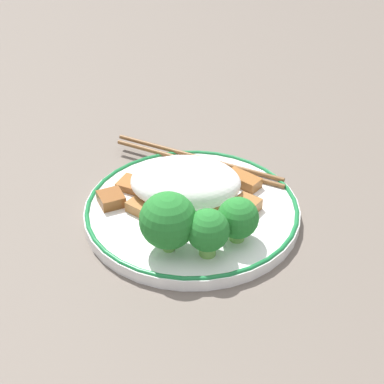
# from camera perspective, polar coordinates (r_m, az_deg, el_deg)

# --- Properties ---
(ground_plane) EXTENTS (3.00, 3.00, 0.00)m
(ground_plane) POSITION_cam_1_polar(r_m,az_deg,el_deg) (0.69, 0.00, -2.23)
(ground_plane) COLOR #665B51
(plate) EXTENTS (0.23, 0.23, 0.02)m
(plate) POSITION_cam_1_polar(r_m,az_deg,el_deg) (0.69, 0.00, -1.68)
(plate) COLOR white
(plate) RESTS_ON ground_plane
(rice_mound) EXTENTS (0.12, 0.09, 0.04)m
(rice_mound) POSITION_cam_1_polar(r_m,az_deg,el_deg) (0.69, -0.58, 0.87)
(rice_mound) COLOR white
(rice_mound) RESTS_ON plate
(broccoli_back_left) EXTENTS (0.06, 0.06, 0.06)m
(broccoli_back_left) POSITION_cam_1_polar(r_m,az_deg,el_deg) (0.61, -2.14, -2.56)
(broccoli_back_left) COLOR #72AD4C
(broccoli_back_left) RESTS_ON plate
(broccoli_back_center) EXTENTS (0.04, 0.04, 0.05)m
(broccoli_back_center) POSITION_cam_1_polar(r_m,az_deg,el_deg) (0.61, 1.42, -3.49)
(broccoli_back_center) COLOR #72AD4C
(broccoli_back_center) RESTS_ON plate
(broccoli_back_right) EXTENTS (0.04, 0.04, 0.05)m
(broccoli_back_right) POSITION_cam_1_polar(r_m,az_deg,el_deg) (0.63, 4.10, -2.36)
(broccoli_back_right) COLOR #72AD4C
(broccoli_back_right) RESTS_ON plate
(meat_near_front) EXTENTS (0.04, 0.04, 0.01)m
(meat_near_front) POSITION_cam_1_polar(r_m,az_deg,el_deg) (0.72, 4.56, 1.06)
(meat_near_front) COLOR #995B28
(meat_near_front) RESTS_ON plate
(meat_near_left) EXTENTS (0.03, 0.03, 0.01)m
(meat_near_left) POSITION_cam_1_polar(r_m,az_deg,el_deg) (0.68, 2.69, -1.04)
(meat_near_left) COLOR #9E6633
(meat_near_left) RESTS_ON plate
(meat_near_right) EXTENTS (0.05, 0.04, 0.01)m
(meat_near_right) POSITION_cam_1_polar(r_m,az_deg,el_deg) (0.68, -4.07, -1.37)
(meat_near_right) COLOR #9E6633
(meat_near_right) RESTS_ON plate
(meat_near_back) EXTENTS (0.04, 0.04, 0.01)m
(meat_near_back) POSITION_cam_1_polar(r_m,az_deg,el_deg) (0.73, -0.64, 1.89)
(meat_near_back) COLOR brown
(meat_near_back) RESTS_ON plate
(meat_on_rice_edge) EXTENTS (0.03, 0.03, 0.01)m
(meat_on_rice_edge) POSITION_cam_1_polar(r_m,az_deg,el_deg) (0.73, 1.83, 1.58)
(meat_on_rice_edge) COLOR #995B28
(meat_on_rice_edge) RESTS_ON plate
(meat_mid_left) EXTENTS (0.04, 0.04, 0.01)m
(meat_mid_left) POSITION_cam_1_polar(r_m,az_deg,el_deg) (0.70, -7.14, -0.41)
(meat_mid_left) COLOR brown
(meat_mid_left) RESTS_ON plate
(meat_mid_right) EXTENTS (0.04, 0.04, 0.01)m
(meat_mid_right) POSITION_cam_1_polar(r_m,az_deg,el_deg) (0.72, -5.33, 0.68)
(meat_mid_right) COLOR #995B28
(meat_mid_right) RESTS_ON plate
(meat_far_scatter) EXTENTS (0.03, 0.03, 0.01)m
(meat_far_scatter) POSITION_cam_1_polar(r_m,az_deg,el_deg) (0.68, 4.90, -1.03)
(meat_far_scatter) COLOR #9E6633
(meat_far_scatter) RESTS_ON plate
(chopsticks) EXTENTS (0.21, 0.10, 0.01)m
(chopsticks) POSITION_cam_1_polar(r_m,az_deg,el_deg) (0.76, 0.57, 2.85)
(chopsticks) COLOR brown
(chopsticks) RESTS_ON plate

